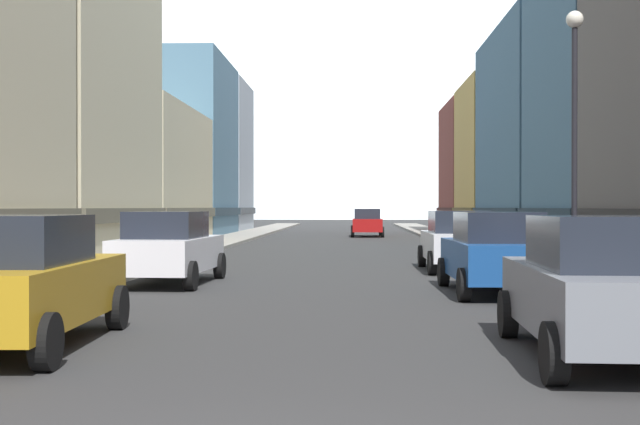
{
  "coord_description": "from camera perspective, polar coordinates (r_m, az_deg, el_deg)",
  "views": [
    {
      "loc": [
        0.69,
        -5.16,
        1.89
      ],
      "look_at": [
        -0.73,
        31.18,
        1.65
      ],
      "focal_mm": 47.05,
      "sensor_mm": 36.0,
      "label": 1
    }
  ],
  "objects": [
    {
      "name": "mountain_backdrop",
      "position": [
        271.16,
        1.69,
        12.44
      ],
      "size": [
        280.39,
        280.39,
        117.12
      ],
      "primitive_type": "cone",
      "color": "silver",
      "rests_on": "ground"
    },
    {
      "name": "storefront_left_2",
      "position": [
        33.13,
        -20.72,
        6.62
      ],
      "size": [
        9.6,
        10.76,
        11.37
      ],
      "color": "beige",
      "rests_on": "ground"
    },
    {
      "name": "sidewalk_left",
      "position": [
        40.8,
        -7.56,
        -2.18
      ],
      "size": [
        2.5,
        100.0,
        0.15
      ],
      "primitive_type": "cube",
      "color": "gray",
      "rests_on": "ground"
    },
    {
      "name": "storefront_left_4",
      "position": [
        55.81,
        -10.52,
        4.17
      ],
      "size": [
        8.51,
        10.77,
        11.54
      ],
      "color": "slate",
      "rests_on": "ground"
    },
    {
      "name": "storefront_left_3",
      "position": [
        43.98,
        -13.55,
        2.27
      ],
      "size": [
        7.85,
        12.73,
        6.96
      ],
      "color": "beige",
      "rests_on": "ground"
    },
    {
      "name": "storefront_right_3",
      "position": [
        42.21,
        17.15,
        4.66
      ],
      "size": [
        8.32,
        12.31,
        10.46
      ],
      "color": "slate",
      "rests_on": "ground"
    },
    {
      "name": "storefront_right_4",
      "position": [
        53.08,
        13.63,
        3.31
      ],
      "size": [
        7.6,
        9.42,
        9.55
      ],
      "color": "#D8B259",
      "rests_on": "ground"
    },
    {
      "name": "storefront_right_5",
      "position": [
        63.09,
        12.85,
        2.8
      ],
      "size": [
        9.87,
        9.96,
        9.47
      ],
      "color": "brown",
      "rests_on": "ground"
    },
    {
      "name": "car_driving_0",
      "position": [
        53.46,
        3.22,
        -0.69
      ],
      "size": [
        2.06,
        4.4,
        1.78
      ],
      "color": "#9E1111",
      "rests_on": "ground"
    },
    {
      "name": "car_right_0",
      "position": [
        10.97,
        18.74,
        -4.81
      ],
      "size": [
        2.2,
        4.46,
        1.78
      ],
      "color": "slate",
      "rests_on": "ground"
    },
    {
      "name": "car_right_1",
      "position": [
        18.64,
        11.85,
        -2.67
      ],
      "size": [
        2.12,
        4.43,
        1.78
      ],
      "color": "#19478C",
      "rests_on": "ground"
    },
    {
      "name": "car_right_2",
      "position": [
        25.05,
        9.37,
        -1.89
      ],
      "size": [
        2.08,
        4.41,
        1.78
      ],
      "color": "silver",
      "rests_on": "ground"
    },
    {
      "name": "car_left_1",
      "position": [
        20.79,
        -10.25,
        -2.36
      ],
      "size": [
        2.21,
        4.47,
        1.78
      ],
      "color": "silver",
      "rests_on": "ground"
    },
    {
      "name": "potted_plant_1",
      "position": [
        21.3,
        19.49,
        -2.98
      ],
      "size": [
        0.65,
        0.65,
        0.9
      ],
      "color": "brown",
      "rests_on": "sidewalk_right"
    },
    {
      "name": "streetlamp_right",
      "position": [
        18.51,
        16.92,
        6.87
      ],
      "size": [
        0.36,
        0.36,
        5.86
      ],
      "color": "black",
      "rests_on": "sidewalk_right"
    },
    {
      "name": "storefront_left_5",
      "position": [
        65.66,
        -7.64,
        3.57
      ],
      "size": [
        6.41,
        8.77,
        11.48
      ],
      "color": "#99A5B2",
      "rests_on": "ground"
    },
    {
      "name": "car_left_0",
      "position": [
        11.94,
        -19.91,
        -4.39
      ],
      "size": [
        2.19,
        4.46,
        1.78
      ],
      "color": "#B28419",
      "rests_on": "ground"
    },
    {
      "name": "potted_plant_0",
      "position": [
        23.2,
        18.04,
        -2.7
      ],
      "size": [
        0.6,
        0.6,
        0.93
      ],
      "color": "#4C4C51",
      "rests_on": "sidewalk_right"
    },
    {
      "name": "pedestrian_0",
      "position": [
        31.87,
        12.29,
        -1.49
      ],
      "size": [
        0.36,
        0.36,
        1.54
      ],
      "color": "maroon",
      "rests_on": "sidewalk_right"
    },
    {
      "name": "sidewalk_right",
      "position": [
        40.58,
        10.12,
        -2.19
      ],
      "size": [
        2.5,
        100.0,
        0.15
      ],
      "primitive_type": "cube",
      "color": "gray",
      "rests_on": "ground"
    }
  ]
}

